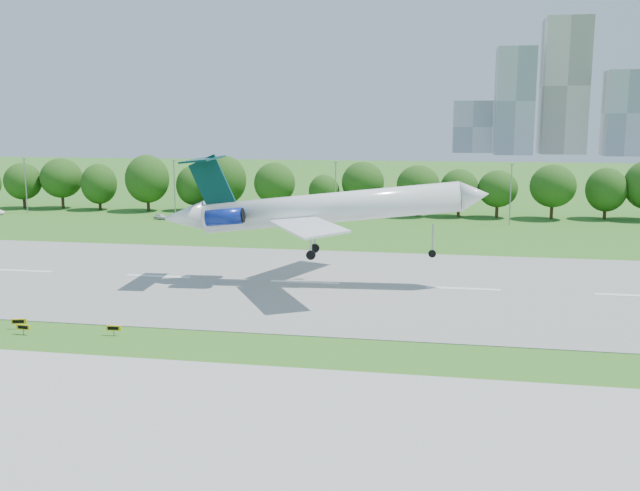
# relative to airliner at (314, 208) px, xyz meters

# --- Properties ---
(ground) EXTENTS (600.00, 600.00, 0.00)m
(ground) POSITION_rel_airliner_xyz_m (-21.20, -24.84, -9.75)
(ground) COLOR #28671B
(ground) RESTS_ON ground
(runway) EXTENTS (400.00, 45.00, 0.08)m
(runway) POSITION_rel_airliner_xyz_m (-21.20, 0.16, -9.71)
(runway) COLOR gray
(runway) RESTS_ON ground
(tree_line) EXTENTS (288.40, 8.40, 10.40)m
(tree_line) POSITION_rel_airliner_xyz_m (-21.20, 67.16, -3.56)
(tree_line) COLOR #382314
(tree_line) RESTS_ON ground
(light_poles) EXTENTS (175.90, 0.25, 12.19)m
(light_poles) POSITION_rel_airliner_xyz_m (-23.70, 57.16, -3.41)
(light_poles) COLOR gray
(light_poles) RESTS_ON ground
(skyline) EXTENTS (127.00, 52.00, 80.00)m
(skyline) POSITION_rel_airliner_xyz_m (78.96, 365.77, 20.71)
(skyline) COLOR #B2B2B7
(skyline) RESTS_ON ground
(airliner) EXTENTS (41.26, 29.82, 12.85)m
(airliner) POSITION_rel_airliner_xyz_m (0.00, 0.00, 0.00)
(airliner) COLOR white
(airliner) RESTS_ON ground
(taxi_sign_left) EXTENTS (1.45, 0.26, 1.02)m
(taxi_sign_left) POSITION_rel_airliner_xyz_m (-23.87, -26.63, -9.00)
(taxi_sign_left) COLOR gray
(taxi_sign_left) RESTS_ON ground
(taxi_sign_centre) EXTENTS (1.48, 0.55, 1.04)m
(taxi_sign_centre) POSITION_rel_airliner_xyz_m (-25.38, -24.97, -8.98)
(taxi_sign_centre) COLOR gray
(taxi_sign_centre) RESTS_ON ground
(taxi_sign_right) EXTENTS (1.45, 0.31, 1.01)m
(taxi_sign_right) POSITION_rel_airliner_xyz_m (-15.03, -25.38, -9.00)
(taxi_sign_right) COLOR gray
(taxi_sign_right) RESTS_ON ground
(service_vehicle_b) EXTENTS (3.70, 2.66, 1.17)m
(service_vehicle_b) POSITION_rel_airliner_xyz_m (-42.65, 52.62, -9.17)
(service_vehicle_b) COLOR silver
(service_vehicle_b) RESTS_ON ground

